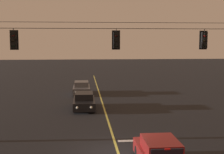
# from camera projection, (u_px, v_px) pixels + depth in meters

# --- Properties ---
(ground_plane) EXTENTS (180.00, 180.00, 0.00)m
(ground_plane) POSITION_uv_depth(u_px,v_px,m) (119.00, 154.00, 16.46)
(ground_plane) COLOR black
(lane_centre_stripe) EXTENTS (0.14, 60.00, 0.01)m
(lane_centre_stripe) POSITION_uv_depth(u_px,v_px,m) (106.00, 115.00, 25.18)
(lane_centre_stripe) COLOR #D1C64C
(lane_centre_stripe) RESTS_ON ground
(stop_bar_paint) EXTENTS (3.40, 0.36, 0.01)m
(stop_bar_paint) POSITION_uv_depth(u_px,v_px,m) (147.00, 140.00, 18.81)
(stop_bar_paint) COLOR silver
(stop_bar_paint) RESTS_ON ground
(signal_span_assembly) EXTENTS (18.18, 0.32, 7.91)m
(signal_span_assembly) POSITION_uv_depth(u_px,v_px,m) (114.00, 70.00, 18.79)
(signal_span_assembly) COLOR #423021
(signal_span_assembly) RESTS_ON ground
(traffic_light_leftmost) EXTENTS (0.48, 0.41, 1.22)m
(traffic_light_leftmost) POSITION_uv_depth(u_px,v_px,m) (14.00, 40.00, 18.08)
(traffic_light_leftmost) COLOR black
(traffic_light_left_inner) EXTENTS (0.48, 0.41, 1.22)m
(traffic_light_left_inner) POSITION_uv_depth(u_px,v_px,m) (116.00, 40.00, 18.60)
(traffic_light_left_inner) COLOR black
(traffic_light_centre) EXTENTS (0.48, 0.41, 1.22)m
(traffic_light_centre) POSITION_uv_depth(u_px,v_px,m) (204.00, 40.00, 19.06)
(traffic_light_centre) COLOR black
(car_oncoming_lead) EXTENTS (1.80, 4.42, 1.39)m
(car_oncoming_lead) POSITION_uv_depth(u_px,v_px,m) (84.00, 101.00, 27.59)
(car_oncoming_lead) COLOR black
(car_oncoming_lead) RESTS_ON ground
(car_oncoming_trailing) EXTENTS (1.80, 4.42, 1.39)m
(car_oncoming_trailing) POSITION_uv_depth(u_px,v_px,m) (82.00, 88.00, 35.49)
(car_oncoming_trailing) COLOR #4C4C51
(car_oncoming_trailing) RESTS_ON ground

